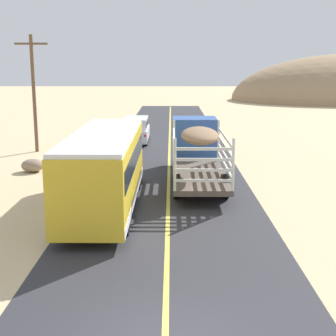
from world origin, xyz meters
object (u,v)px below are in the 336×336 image
at_px(bus, 105,168).
at_px(power_pole_mid, 34,90).
at_px(car_far, 136,129).
at_px(boulder_mid_field, 33,165).
at_px(livestock_truck, 196,143).

distance_m(bus, power_pole_mid, 15.18).
bearing_deg(power_pole_mid, car_far, 29.37).
relative_size(bus, car_far, 2.16).
bearing_deg(power_pole_mid, bus, -64.03).
bearing_deg(bus, boulder_mid_field, 125.70).
bearing_deg(livestock_truck, bus, -123.70).
xyz_separation_m(bus, car_far, (0.04, 17.18, -0.66)).
relative_size(car_far, power_pole_mid, 0.59).
bearing_deg(boulder_mid_field, power_pole_mid, 103.14).
bearing_deg(boulder_mid_field, livestock_truck, -5.71).
bearing_deg(car_far, boulder_mid_field, -116.68).
height_order(car_far, power_pole_mid, power_pole_mid).
relative_size(livestock_truck, car_far, 2.10).
bearing_deg(livestock_truck, power_pole_mid, 145.41).
relative_size(power_pole_mid, boulder_mid_field, 6.24).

